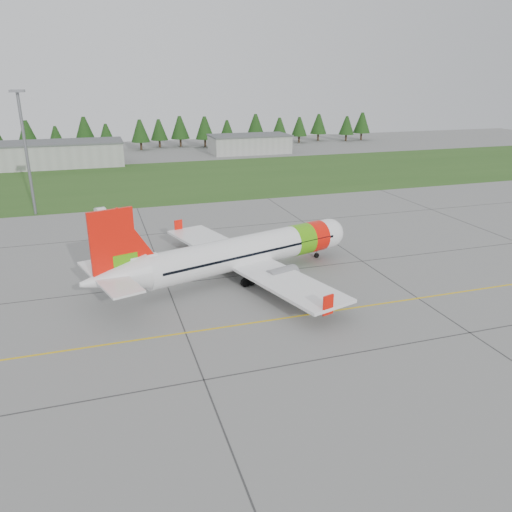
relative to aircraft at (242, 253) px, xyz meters
name	(u,v)px	position (x,y,z in m)	size (l,w,h in m)	color
ground	(374,350)	(6.09, -19.72, -2.98)	(320.00, 320.00, 0.00)	gray
aircraft	(242,253)	(0.00, 0.00, 0.00)	(33.24, 31.40, 10.33)	white
service_van	(101,204)	(-15.11, 33.38, -0.79)	(1.52, 1.44, 4.37)	white
grass_strip	(193,178)	(6.09, 62.28, -2.96)	(320.00, 50.00, 0.03)	#30561E
taxi_guideline	(333,311)	(6.09, -11.72, -2.97)	(120.00, 0.25, 0.02)	gold
hangar_west	(60,155)	(-23.91, 90.28, 0.02)	(32.00, 14.00, 6.00)	#A8A8A3
hangar_east	(249,144)	(31.09, 98.28, -0.38)	(24.00, 12.00, 5.20)	#A8A8A3
floodlight_mast	(27,156)	(-25.91, 38.28, 7.02)	(0.50, 0.50, 20.00)	slate
treeline	(160,133)	(6.09, 118.28, 2.02)	(160.00, 8.00, 10.00)	#1C3F14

